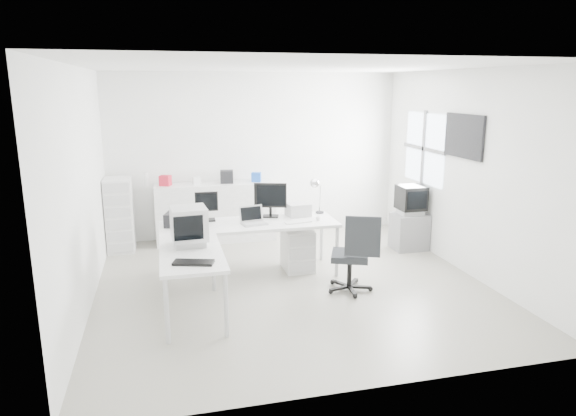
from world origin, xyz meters
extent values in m
cube|color=beige|center=(0.00, 0.00, 0.00)|extent=(5.00, 5.00, 0.01)
cube|color=white|center=(0.00, 0.00, 2.80)|extent=(5.00, 5.00, 0.01)
cube|color=white|center=(0.00, 2.50, 1.40)|extent=(5.00, 0.02, 2.80)
cube|color=white|center=(-2.50, 0.00, 1.40)|extent=(0.02, 5.00, 2.80)
cube|color=white|center=(2.50, 0.00, 1.40)|extent=(0.02, 5.00, 2.80)
cube|color=white|center=(0.23, 0.55, 0.30)|extent=(0.40, 0.50, 0.60)
cube|color=black|center=(-1.32, 0.60, 0.84)|extent=(0.58, 0.51, 0.18)
cube|color=white|center=(0.18, 0.35, 0.76)|extent=(0.39, 0.18, 0.02)
sphere|color=white|center=(0.48, 0.40, 0.78)|extent=(0.06, 0.06, 0.06)
cube|color=#B8B8B8|center=(0.28, 0.72, 0.84)|extent=(0.35, 0.31, 0.18)
cube|color=black|center=(-1.32, -1.00, 0.76)|extent=(0.45, 0.28, 0.03)
cube|color=slate|center=(2.22, 1.04, 0.29)|extent=(0.53, 0.43, 0.58)
cube|color=white|center=(-0.75, 2.24, 0.50)|extent=(1.98, 0.50, 0.99)
cube|color=red|center=(-1.55, 2.24, 1.07)|extent=(0.21, 0.20, 0.17)
cube|color=white|center=(-1.05, 2.24, 1.05)|extent=(0.14, 0.12, 0.12)
cube|color=black|center=(-0.55, 2.24, 1.10)|extent=(0.23, 0.22, 0.21)
cube|color=blue|center=(-0.05, 2.24, 1.07)|extent=(0.19, 0.18, 0.15)
cylinder|color=white|center=(-1.85, 2.28, 1.10)|extent=(0.07, 0.07, 0.22)
cube|color=white|center=(-2.28, 2.05, 0.59)|extent=(0.41, 0.49, 1.17)
camera|label=1|loc=(-1.58, -6.20, 2.57)|focal=32.00mm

